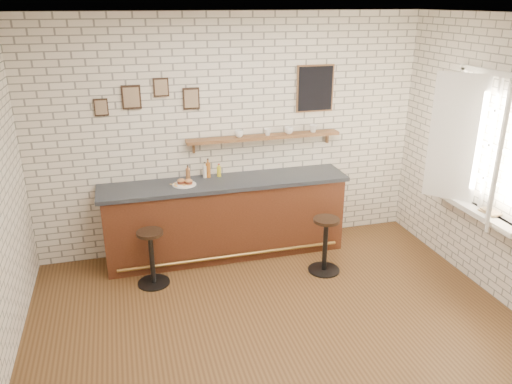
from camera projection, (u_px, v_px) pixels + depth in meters
ground at (278, 327)px, 5.07m from camera, size 5.00×5.00×0.00m
bar_counter at (226, 218)px, 6.38m from camera, size 3.10×0.65×1.01m
sandwich_plate at (184, 185)px, 6.05m from camera, size 0.28×0.28×0.01m
ciabatta_sandwich at (185, 182)px, 6.04m from camera, size 0.20×0.14×0.06m
potato_chips at (183, 184)px, 6.04m from camera, size 0.27×0.16×0.00m
bitters_bottle_brown at (188, 174)px, 6.23m from camera, size 0.06×0.06×0.18m
bitters_bottle_white at (205, 171)px, 6.28m from camera, size 0.05×0.05×0.20m
bitters_bottle_amber at (208, 170)px, 6.29m from camera, size 0.06×0.06×0.25m
condiment_bottle_yellow at (219, 171)px, 6.33m from camera, size 0.05×0.05×0.17m
bar_stool_left at (152, 256)px, 5.73m from camera, size 0.37×0.37×0.67m
bar_stool_right at (325, 243)px, 6.00m from camera, size 0.39×0.39×0.70m
wall_shelf at (264, 137)px, 6.35m from camera, size 2.00×0.18×0.18m
shelf_cup_a at (239, 134)px, 6.25m from camera, size 0.14×0.14×0.09m
shelf_cup_b at (268, 132)px, 6.34m from camera, size 0.12×0.12×0.08m
shelf_cup_c at (289, 130)px, 6.41m from camera, size 0.12×0.12×0.09m
shelf_cup_d at (313, 128)px, 6.49m from camera, size 0.14×0.14×0.10m
back_wall_decor at (249, 92)px, 6.18m from camera, size 2.96×0.02×0.56m
window_sill at (474, 210)px, 5.62m from camera, size 0.20×1.35×0.06m
casement_window at (482, 146)px, 5.34m from camera, size 0.40×1.30×1.56m
book_lower at (485, 214)px, 5.42m from camera, size 0.20×0.24×0.02m
book_upper at (485, 212)px, 5.42m from camera, size 0.18×0.24×0.02m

